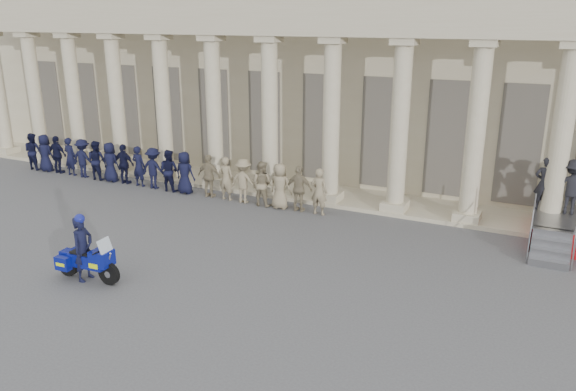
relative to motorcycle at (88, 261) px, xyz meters
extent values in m
plane|color=#48484B|center=(2.17, 1.14, -0.57)|extent=(90.00, 90.00, 0.00)
cube|color=tan|center=(2.17, 16.14, 3.93)|extent=(40.00, 10.00, 9.00)
cube|color=tan|center=(2.17, 9.94, -0.50)|extent=(40.00, 2.60, 0.15)
cube|color=tan|center=(2.17, 9.14, 6.22)|extent=(35.80, 1.00, 1.00)
cube|color=tan|center=(-14.73, 9.14, -0.27)|extent=(0.90, 0.90, 0.30)
cube|color=tan|center=(-12.13, 9.14, -0.27)|extent=(0.90, 0.90, 0.30)
cylinder|color=tan|center=(-12.13, 9.14, 2.68)|extent=(0.64, 0.64, 5.60)
cube|color=tan|center=(-12.13, 9.14, 5.60)|extent=(0.85, 0.85, 0.24)
cube|color=tan|center=(-9.53, 9.14, -0.27)|extent=(0.90, 0.90, 0.30)
cylinder|color=tan|center=(-9.53, 9.14, 2.68)|extent=(0.64, 0.64, 5.60)
cube|color=tan|center=(-9.53, 9.14, 5.60)|extent=(0.85, 0.85, 0.24)
cube|color=tan|center=(-6.93, 9.14, -0.27)|extent=(0.90, 0.90, 0.30)
cylinder|color=tan|center=(-6.93, 9.14, 2.68)|extent=(0.64, 0.64, 5.60)
cube|color=tan|center=(-6.93, 9.14, 5.60)|extent=(0.85, 0.85, 0.24)
cube|color=tan|center=(-4.33, 9.14, -0.27)|extent=(0.90, 0.90, 0.30)
cylinder|color=tan|center=(-4.33, 9.14, 2.68)|extent=(0.64, 0.64, 5.60)
cube|color=tan|center=(-4.33, 9.14, 5.60)|extent=(0.85, 0.85, 0.24)
cube|color=tan|center=(-1.73, 9.14, -0.27)|extent=(0.90, 0.90, 0.30)
cylinder|color=tan|center=(-1.73, 9.14, 2.68)|extent=(0.64, 0.64, 5.60)
cube|color=tan|center=(-1.73, 9.14, 5.60)|extent=(0.85, 0.85, 0.24)
cube|color=tan|center=(0.87, 9.14, -0.27)|extent=(0.90, 0.90, 0.30)
cylinder|color=tan|center=(0.87, 9.14, 2.68)|extent=(0.64, 0.64, 5.60)
cube|color=tan|center=(0.87, 9.14, 5.60)|extent=(0.85, 0.85, 0.24)
cube|color=tan|center=(3.47, 9.14, -0.27)|extent=(0.90, 0.90, 0.30)
cylinder|color=tan|center=(3.47, 9.14, 2.68)|extent=(0.64, 0.64, 5.60)
cube|color=tan|center=(3.47, 9.14, 5.60)|extent=(0.85, 0.85, 0.24)
cube|color=tan|center=(6.07, 9.14, -0.27)|extent=(0.90, 0.90, 0.30)
cylinder|color=tan|center=(6.07, 9.14, 2.68)|extent=(0.64, 0.64, 5.60)
cube|color=tan|center=(6.07, 9.14, 5.60)|extent=(0.85, 0.85, 0.24)
cube|color=tan|center=(8.67, 9.14, -0.27)|extent=(0.90, 0.90, 0.30)
cylinder|color=tan|center=(8.67, 9.14, 2.68)|extent=(0.64, 0.64, 5.60)
cube|color=tan|center=(8.67, 9.14, 5.60)|extent=(0.85, 0.85, 0.24)
cube|color=tan|center=(11.27, 9.14, -0.27)|extent=(0.90, 0.90, 0.30)
cylinder|color=tan|center=(11.27, 9.14, 2.68)|extent=(0.64, 0.64, 5.60)
cube|color=tan|center=(11.27, 9.14, 5.60)|extent=(0.85, 0.85, 0.24)
cube|color=black|center=(-13.43, 11.16, 1.98)|extent=(1.30, 0.12, 4.20)
cube|color=black|center=(-10.83, 11.16, 1.98)|extent=(1.30, 0.12, 4.20)
cube|color=black|center=(-8.23, 11.16, 1.98)|extent=(1.30, 0.12, 4.20)
cube|color=black|center=(-5.63, 11.16, 1.98)|extent=(1.30, 0.12, 4.20)
cube|color=black|center=(-3.03, 11.16, 1.98)|extent=(1.30, 0.12, 4.20)
cube|color=black|center=(-0.43, 11.16, 1.98)|extent=(1.30, 0.12, 4.20)
cube|color=black|center=(2.17, 11.16, 1.98)|extent=(1.30, 0.12, 4.20)
cube|color=black|center=(4.77, 11.16, 1.98)|extent=(1.30, 0.12, 4.20)
cube|color=black|center=(7.37, 11.16, 1.98)|extent=(1.30, 0.12, 4.20)
cube|color=black|center=(9.97, 11.16, 1.98)|extent=(1.30, 0.12, 4.20)
imported|color=black|center=(-11.14, 7.78, 0.30)|extent=(0.85, 0.66, 1.75)
imported|color=black|center=(-10.34, 7.78, 0.30)|extent=(0.86, 0.56, 1.75)
imported|color=black|center=(-9.54, 7.78, 0.30)|extent=(1.03, 0.43, 1.75)
imported|color=black|center=(-8.75, 7.78, 0.30)|extent=(0.64, 0.42, 1.75)
imported|color=black|center=(-7.95, 7.78, 0.30)|extent=(1.13, 0.65, 1.75)
imported|color=black|center=(-7.16, 7.78, 0.30)|extent=(0.85, 0.66, 1.75)
imported|color=black|center=(-6.36, 7.78, 0.30)|extent=(0.86, 0.56, 1.75)
imported|color=black|center=(-5.56, 7.78, 0.30)|extent=(1.03, 0.43, 1.75)
imported|color=black|center=(-4.77, 7.78, 0.30)|extent=(0.64, 0.42, 1.75)
imported|color=black|center=(-3.97, 7.78, 0.30)|extent=(1.13, 0.65, 1.75)
imported|color=black|center=(-3.18, 7.78, 0.30)|extent=(0.85, 0.66, 1.75)
imported|color=black|center=(-2.38, 7.78, 0.30)|extent=(0.86, 0.56, 1.75)
imported|color=#84775B|center=(-1.19, 7.78, 0.30)|extent=(1.03, 0.43, 1.75)
imported|color=#84775B|center=(-0.39, 7.78, 0.30)|extent=(0.64, 0.42, 1.75)
imported|color=#84775B|center=(0.41, 7.78, 0.30)|extent=(1.13, 0.65, 1.75)
imported|color=#84775B|center=(1.20, 7.78, 0.30)|extent=(0.85, 0.66, 1.75)
imported|color=#84775B|center=(2.00, 7.78, 0.30)|extent=(0.86, 0.56, 1.75)
imported|color=#84775B|center=(2.79, 7.78, 0.30)|extent=(1.03, 0.43, 1.75)
imported|color=#84775B|center=(3.59, 7.78, 0.30)|extent=(0.64, 0.42, 1.75)
cube|color=maroon|center=(10.83, 8.94, -0.18)|extent=(0.04, 3.11, 0.78)
cube|color=gray|center=(11.41, 6.48, -0.46)|extent=(1.10, 0.28, 0.22)
cube|color=gray|center=(11.41, 6.76, -0.24)|extent=(1.10, 0.28, 0.22)
cube|color=gray|center=(11.41, 7.04, -0.02)|extent=(1.10, 0.28, 0.22)
cube|color=gray|center=(11.41, 7.32, 0.20)|extent=(1.10, 0.28, 0.22)
imported|color=black|center=(10.99, 9.14, 1.20)|extent=(0.65, 0.43, 1.79)
imported|color=black|center=(11.79, 9.14, 1.20)|extent=(1.16, 0.66, 1.79)
cylinder|color=black|center=(0.70, 0.04, -0.26)|extent=(0.64, 0.17, 0.63)
cylinder|color=black|center=(-0.73, -0.04, -0.26)|extent=(0.64, 0.17, 0.63)
cube|color=navy|center=(0.03, 0.00, 0.02)|extent=(1.12, 0.46, 0.36)
cube|color=navy|center=(0.51, 0.03, 0.17)|extent=(0.55, 0.53, 0.43)
cube|color=silver|center=(0.51, 0.03, -0.05)|extent=(0.23, 0.30, 0.11)
cube|color=#B2BFCC|center=(0.67, 0.04, 0.50)|extent=(0.22, 0.45, 0.51)
cube|color=black|center=(-0.16, -0.01, 0.21)|extent=(0.64, 0.36, 0.10)
cube|color=navy|center=(-0.69, -0.04, 0.10)|extent=(0.35, 0.34, 0.21)
cube|color=navy|center=(-0.57, -0.34, -0.05)|extent=(0.44, 0.23, 0.38)
cube|color=#D3EA0C|center=(-0.57, -0.34, -0.05)|extent=(0.30, 0.25, 0.10)
cube|color=navy|center=(-0.61, 0.27, -0.05)|extent=(0.44, 0.23, 0.38)
cube|color=#D3EA0C|center=(-0.61, 0.27, -0.05)|extent=(0.30, 0.25, 0.10)
cylinder|color=silver|center=(-0.46, 0.20, -0.29)|extent=(0.58, 0.13, 0.10)
cylinder|color=black|center=(0.51, 0.03, 0.40)|extent=(0.07, 0.67, 0.03)
imported|color=black|center=(-0.11, -0.01, 0.34)|extent=(0.48, 0.69, 1.84)
sphere|color=navy|center=(-0.11, -0.01, 1.21)|extent=(0.28, 0.28, 0.28)
camera|label=1|loc=(11.12, -10.28, 6.39)|focal=35.00mm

